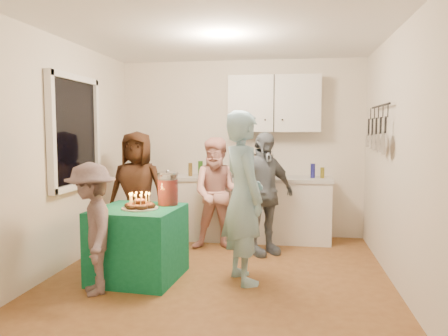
# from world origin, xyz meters

# --- Properties ---
(floor) EXTENTS (4.00, 4.00, 0.00)m
(floor) POSITION_xyz_m (0.00, 0.00, 0.00)
(floor) COLOR brown
(floor) RESTS_ON ground
(ceiling) EXTENTS (4.00, 4.00, 0.00)m
(ceiling) POSITION_xyz_m (0.00, 0.00, 2.60)
(ceiling) COLOR white
(ceiling) RESTS_ON floor
(back_wall) EXTENTS (3.60, 3.60, 0.00)m
(back_wall) POSITION_xyz_m (0.00, 2.00, 1.30)
(back_wall) COLOR silver
(back_wall) RESTS_ON floor
(left_wall) EXTENTS (4.00, 4.00, 0.00)m
(left_wall) POSITION_xyz_m (-1.80, 0.00, 1.30)
(left_wall) COLOR silver
(left_wall) RESTS_ON floor
(right_wall) EXTENTS (4.00, 4.00, 0.00)m
(right_wall) POSITION_xyz_m (1.80, 0.00, 1.30)
(right_wall) COLOR silver
(right_wall) RESTS_ON floor
(window_night) EXTENTS (0.04, 1.00, 1.20)m
(window_night) POSITION_xyz_m (-1.77, 0.30, 1.55)
(window_night) COLOR black
(window_night) RESTS_ON left_wall
(counter) EXTENTS (2.20, 0.58, 0.86)m
(counter) POSITION_xyz_m (0.20, 1.70, 0.43)
(counter) COLOR white
(counter) RESTS_ON floor
(countertop) EXTENTS (2.24, 0.62, 0.05)m
(countertop) POSITION_xyz_m (0.20, 1.70, 0.89)
(countertop) COLOR beige
(countertop) RESTS_ON counter
(upper_cabinet) EXTENTS (1.30, 0.30, 0.80)m
(upper_cabinet) POSITION_xyz_m (0.50, 1.85, 1.95)
(upper_cabinet) COLOR white
(upper_cabinet) RESTS_ON back_wall
(pot_rack) EXTENTS (0.12, 1.00, 0.60)m
(pot_rack) POSITION_xyz_m (1.72, 0.70, 1.60)
(pot_rack) COLOR black
(pot_rack) RESTS_ON right_wall
(microwave) EXTENTS (0.60, 0.44, 0.31)m
(microwave) POSITION_xyz_m (0.19, 1.70, 1.07)
(microwave) COLOR white
(microwave) RESTS_ON countertop
(party_table) EXTENTS (0.91, 0.91, 0.76)m
(party_table) POSITION_xyz_m (-0.84, -0.14, 0.38)
(party_table) COLOR #106D44
(party_table) RESTS_ON floor
(donut_cake) EXTENTS (0.38, 0.38, 0.18)m
(donut_cake) POSITION_xyz_m (-0.80, -0.20, 0.85)
(donut_cake) COLOR #381C0C
(donut_cake) RESTS_ON party_table
(punch_jar) EXTENTS (0.22, 0.22, 0.34)m
(punch_jar) POSITION_xyz_m (-0.58, 0.08, 0.93)
(punch_jar) COLOR #AD160D
(punch_jar) RESTS_ON party_table
(man_birthday) EXTENTS (0.68, 0.77, 1.77)m
(man_birthday) POSITION_xyz_m (0.26, -0.05, 0.89)
(man_birthday) COLOR #8FBDD0
(man_birthday) RESTS_ON floor
(woman_back_left) EXTENTS (0.76, 0.50, 1.56)m
(woman_back_left) POSITION_xyz_m (-1.24, 0.94, 0.78)
(woman_back_left) COLOR #502B17
(woman_back_left) RESTS_ON floor
(woman_back_center) EXTENTS (0.77, 0.63, 1.48)m
(woman_back_center) POSITION_xyz_m (-0.19, 1.11, 0.74)
(woman_back_center) COLOR #EF847D
(woman_back_center) RESTS_ON floor
(woman_back_right) EXTENTS (0.95, 0.86, 1.55)m
(woman_back_right) POSITION_xyz_m (0.40, 0.97, 0.78)
(woman_back_right) COLOR black
(woman_back_right) RESTS_ON floor
(child_near_left) EXTENTS (0.84, 0.95, 1.27)m
(child_near_left) POSITION_xyz_m (-1.14, -0.61, 0.64)
(child_near_left) COLOR #5C494B
(child_near_left) RESTS_ON floor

